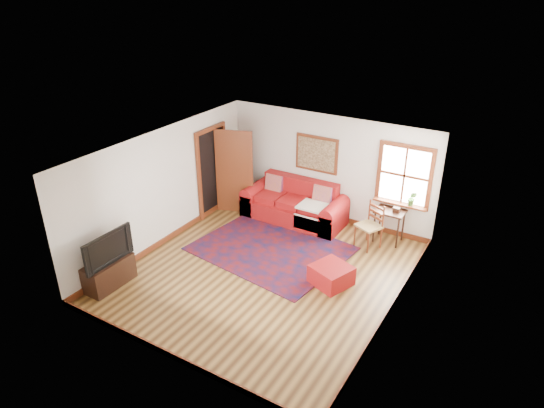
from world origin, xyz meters
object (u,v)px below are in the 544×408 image
Objects in this scene: red_ottoman at (331,275)px; ladder_back_chair at (371,224)px; side_table at (390,216)px; media_cabinet at (109,273)px; red_leather_sofa at (295,207)px.

ladder_back_chair is at bearing 106.21° from red_ottoman.
ladder_back_chair reaches higher than side_table.
media_cabinet is at bearing -128.14° from red_ottoman.
red_ottoman is 0.88× the size of side_table.
side_table is at bearing 56.07° from ladder_back_chair.
media_cabinet is (-3.53, -2.18, 0.07)m from red_ottoman.
ladder_back_chair is at bearing 46.74° from media_cabinet.
red_leather_sofa is 2.45× the size of ladder_back_chair.
red_leather_sofa is at bearing 171.97° from ladder_back_chair.
side_table is (0.38, 2.09, 0.43)m from red_ottoman.
side_table is at bearing 3.02° from red_leather_sofa.
red_leather_sofa is 3.69× the size of red_ottoman.
ladder_back_chair is 1.03× the size of media_cabinet.
red_ottoman is at bearing -93.96° from ladder_back_chair.
ladder_back_chair is at bearing -8.03° from red_leather_sofa.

